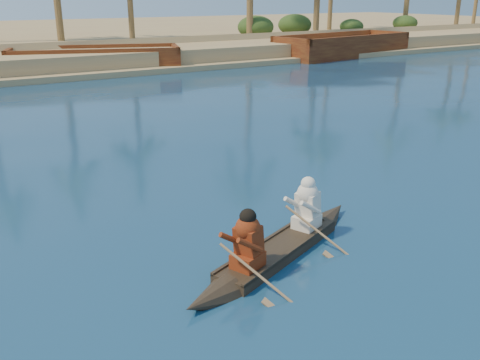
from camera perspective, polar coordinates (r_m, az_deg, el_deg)
ground at (r=12.70m, az=4.21°, el=-3.08°), size 160.00×160.00×0.00m
shrub_cluster at (r=41.74m, az=-22.47°, el=12.88°), size 100.00×6.00×2.40m
canoe at (r=10.43m, az=4.22°, el=-6.52°), size 5.32×2.73×1.50m
barge_mid at (r=37.30m, az=-15.12°, el=12.17°), size 11.40×6.94×1.80m
barge_right at (r=45.50m, az=10.90°, el=13.76°), size 12.75×5.83×2.05m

